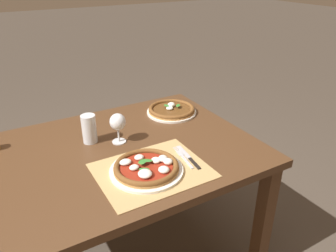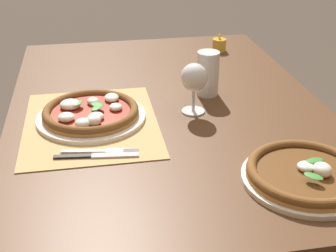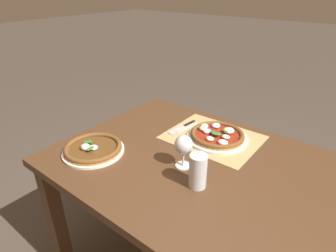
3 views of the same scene
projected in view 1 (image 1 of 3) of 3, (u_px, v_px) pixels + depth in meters
The scene contains 8 objects.
dining_table at pixel (113, 168), 1.60m from camera, with size 1.39×0.97×0.74m.
paper_placemat at pixel (152, 170), 1.42m from camera, with size 0.47×0.38×0.00m, color tan.
pizza_near at pixel (147, 168), 1.40m from camera, with size 0.32×0.32×0.05m.
pizza_far at pixel (172, 110), 1.95m from camera, with size 0.30×0.30×0.05m.
wine_glass at pixel (118, 123), 1.60m from camera, with size 0.08×0.08×0.16m.
pint_glass at pixel (89, 129), 1.62m from camera, with size 0.07×0.07×0.15m.
fork at pixel (183, 157), 1.51m from camera, with size 0.05×0.20×0.00m.
knife at pixel (188, 157), 1.51m from camera, with size 0.04×0.22×0.01m.
Camera 1 is at (-0.44, -1.30, 1.55)m, focal length 35.00 mm.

